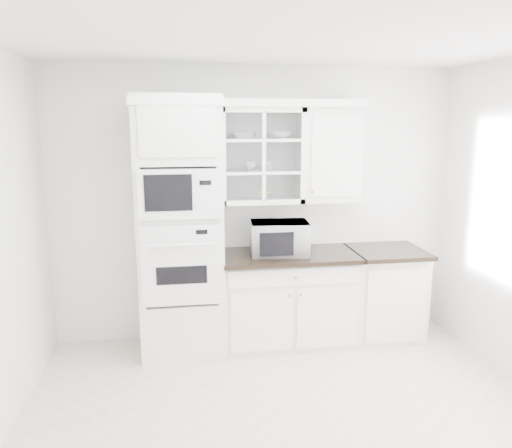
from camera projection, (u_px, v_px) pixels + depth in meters
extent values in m
cube|color=beige|center=(292.00, 429.00, 3.58)|extent=(4.00, 3.50, 0.01)
cube|color=white|center=(256.00, 205.00, 4.99)|extent=(4.00, 0.02, 2.70)
cube|color=white|center=(298.00, 35.00, 3.03)|extent=(4.00, 3.50, 0.02)
cube|color=white|center=(180.00, 229.00, 4.61)|extent=(0.76, 0.65, 2.40)
cube|color=white|center=(182.00, 266.00, 4.34)|extent=(0.70, 0.03, 0.72)
cube|color=black|center=(182.00, 275.00, 4.33)|extent=(0.44, 0.01, 0.16)
cube|color=white|center=(179.00, 195.00, 4.21)|extent=(0.70, 0.03, 0.43)
cube|color=black|center=(168.00, 193.00, 4.17)|extent=(0.40, 0.01, 0.31)
cube|color=white|center=(288.00, 299.00, 4.94)|extent=(1.30, 0.60, 0.88)
cube|color=#2E2015|center=(289.00, 256.00, 4.81)|extent=(1.32, 0.67, 0.04)
cube|color=white|center=(384.00, 294.00, 5.08)|extent=(0.70, 0.60, 0.88)
cube|color=#2E2015|center=(388.00, 252.00, 4.96)|extent=(0.72, 0.67, 0.04)
cube|color=white|center=(261.00, 156.00, 4.74)|extent=(0.80, 0.33, 0.90)
cube|color=white|center=(261.00, 171.00, 4.77)|extent=(0.74, 0.29, 0.02)
cube|color=white|center=(261.00, 140.00, 4.71)|extent=(0.74, 0.29, 0.02)
cube|color=white|center=(330.00, 155.00, 4.84)|extent=(0.55, 0.33, 0.90)
cube|color=white|center=(250.00, 103.00, 4.60)|extent=(2.14, 0.38, 0.07)
imported|color=white|center=(279.00, 238.00, 4.78)|extent=(0.58, 0.50, 0.32)
imported|color=white|center=(243.00, 136.00, 4.68)|extent=(0.25, 0.25, 0.06)
imported|color=white|center=(281.00, 135.00, 4.75)|extent=(0.27, 0.27, 0.07)
imported|color=white|center=(250.00, 166.00, 4.76)|extent=(0.14, 0.14, 0.09)
imported|color=white|center=(269.00, 165.00, 4.78)|extent=(0.12, 0.12, 0.09)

